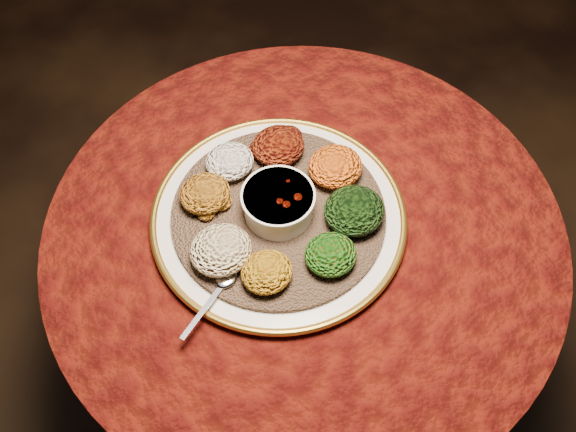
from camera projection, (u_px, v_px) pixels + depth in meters
table at (302, 273)px, 1.33m from camera, size 0.96×0.96×0.73m
platter at (279, 217)px, 1.17m from camera, size 0.59×0.59×0.02m
injera at (278, 214)px, 1.16m from camera, size 0.47×0.47×0.01m
stew_bowl at (278, 202)px, 1.13m from camera, size 0.13×0.13×0.05m
spoon at (222, 285)px, 1.07m from camera, size 0.14×0.07×0.01m
portion_ayib at (230, 162)px, 1.20m from camera, size 0.09×0.09×0.04m
portion_kitfo at (278, 146)px, 1.21m from camera, size 0.10×0.10×0.05m
portion_tikil at (335, 167)px, 1.19m from camera, size 0.10×0.10×0.05m
portion_gomen at (354, 211)px, 1.13m from camera, size 0.11×0.10×0.05m
portion_mixveg at (331, 255)px, 1.09m from camera, size 0.09×0.09×0.04m
portion_kik at (267, 272)px, 1.07m from camera, size 0.09×0.08×0.04m
portion_timatim at (221, 250)px, 1.09m from camera, size 0.11×0.10×0.05m
portion_shiro at (205, 194)px, 1.16m from camera, size 0.09×0.09×0.05m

